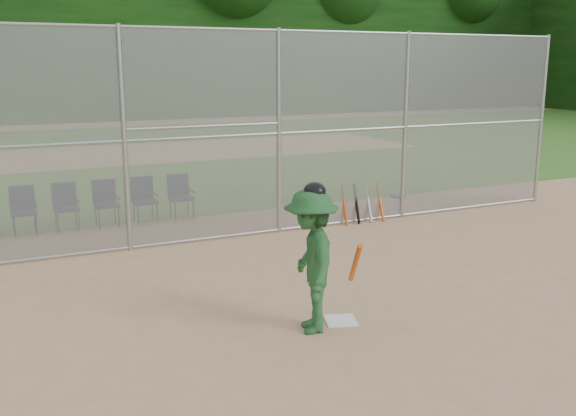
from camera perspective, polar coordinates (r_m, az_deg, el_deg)
name	(u,v)px	position (r m, az deg, el deg)	size (l,w,h in m)	color
ground	(373,331)	(8.39, 7.53, -10.77)	(100.00, 100.00, 0.00)	tan
grass_strip	(109,155)	(25.00, -15.59, 4.57)	(100.00, 100.00, 0.00)	#32651E
dirt_patch_far	(109,155)	(25.00, -15.59, 4.58)	(24.00, 24.00, 0.00)	tan
backstop_fence	(231,132)	(12.25, -5.10, 6.75)	(16.09, 0.09, 4.00)	gray
treeline	(91,6)	(26.84, -17.11, 16.78)	(81.00, 60.00, 11.00)	black
home_plate	(341,320)	(8.63, 4.71, -9.92)	(0.40, 0.40, 0.02)	white
batter_at_plate	(311,260)	(8.04, 2.08, -4.65)	(1.05, 1.38, 1.92)	#215329
water_cooler	(398,205)	(14.61, 9.73, 0.29)	(0.37, 0.37, 0.47)	white
spare_bats	(363,203)	(13.81, 6.64, 0.42)	(0.96, 0.36, 0.84)	#D84C14
chair_3	(24,211)	(13.71, -22.44, -0.27)	(0.54, 0.52, 0.96)	#0F1C39
chair_4	(66,207)	(13.77, -19.11, 0.05)	(0.54, 0.52, 0.96)	#0F1C39
chair_5	(107,204)	(13.87, -15.83, 0.36)	(0.54, 0.52, 0.96)	#0F1C39
chair_6	(145,200)	(14.03, -12.61, 0.67)	(0.54, 0.52, 0.96)	#0F1C39
chair_7	(181,197)	(14.22, -9.46, 0.96)	(0.54, 0.52, 0.96)	#0F1C39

